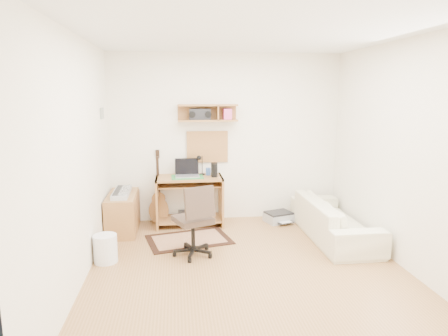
{
  "coord_description": "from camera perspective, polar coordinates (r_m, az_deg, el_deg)",
  "views": [
    {
      "loc": [
        -0.79,
        -4.24,
        1.99
      ],
      "look_at": [
        -0.15,
        1.05,
        1.0
      ],
      "focal_mm": 32.3,
      "sensor_mm": 36.0,
      "label": 1
    }
  ],
  "objects": [
    {
      "name": "waste_basket",
      "position": [
        5.09,
        -16.44,
        -10.88
      ],
      "size": [
        0.3,
        0.3,
        0.34
      ],
      "primitive_type": "cylinder",
      "rotation": [
        0.0,
        0.0,
        0.08
      ],
      "color": "white",
      "rests_on": "floor"
    },
    {
      "name": "right_wall",
      "position": [
        5.02,
        24.33,
        1.68
      ],
      "size": [
        0.01,
        4.0,
        2.6
      ],
      "primitive_type": "cube",
      "color": "white",
      "rests_on": "ground"
    },
    {
      "name": "printer",
      "position": [
        6.42,
        7.74,
        -6.82
      ],
      "size": [
        0.48,
        0.42,
        0.15
      ],
      "primitive_type": "cube",
      "rotation": [
        0.0,
        0.0,
        0.32
      ],
      "color": "#A5A8AA",
      "rests_on": "floor"
    },
    {
      "name": "rug",
      "position": [
        5.66,
        -4.98,
        -10.03
      ],
      "size": [
        1.24,
        0.97,
        0.01
      ],
      "primitive_type": "cube",
      "rotation": [
        0.0,
        0.0,
        0.23
      ],
      "color": "tan",
      "rests_on": "floor"
    },
    {
      "name": "laptop",
      "position": [
        6.05,
        -5.24,
        -0.03
      ],
      "size": [
        0.37,
        0.37,
        0.27
      ],
      "primitive_type": null,
      "rotation": [
        0.0,
        0.0,
        0.03
      ],
      "color": "silver",
      "rests_on": "desk"
    },
    {
      "name": "cork_board",
      "position": [
        6.29,
        -2.37,
        3.03
      ],
      "size": [
        0.64,
        0.03,
        0.49
      ],
      "primitive_type": "cube",
      "color": "#AE7C57",
      "rests_on": "back_wall"
    },
    {
      "name": "boombox",
      "position": [
        6.13,
        -3.44,
        7.61
      ],
      "size": [
        0.32,
        0.15,
        0.16
      ],
      "primitive_type": "cube",
      "color": "black",
      "rests_on": "wall_shelf"
    },
    {
      "name": "sofa",
      "position": [
        5.84,
        15.31,
        -6.1
      ],
      "size": [
        0.53,
        1.83,
        0.71
      ],
      "primitive_type": "imported",
      "rotation": [
        0.0,
        0.0,
        1.57
      ],
      "color": "beige",
      "rests_on": "floor"
    },
    {
      "name": "cabinet",
      "position": [
        6.09,
        -14.14,
        -6.16
      ],
      "size": [
        0.4,
        0.9,
        0.55
      ],
      "primitive_type": "cube",
      "color": "#A6703A",
      "rests_on": "floor"
    },
    {
      "name": "desk",
      "position": [
        6.18,
        -4.9,
        -4.66
      ],
      "size": [
        1.0,
        0.55,
        0.75
      ],
      "primitive_type": null,
      "color": "#A6703A",
      "rests_on": "floor"
    },
    {
      "name": "pencil_cup",
      "position": [
        6.2,
        -2.25,
        -0.5
      ],
      "size": [
        0.08,
        0.08,
        0.11
      ],
      "primitive_type": "cylinder",
      "color": "#35589F",
      "rests_on": "desk"
    },
    {
      "name": "speaker",
      "position": [
        6.05,
        -1.38,
        -0.26
      ],
      "size": [
        0.1,
        0.1,
        0.22
      ],
      "primitive_type": "cylinder",
      "color": "black",
      "rests_on": "desk"
    },
    {
      "name": "wall_photo",
      "position": [
        5.83,
        -16.88,
        7.42
      ],
      "size": [
        0.02,
        0.2,
        0.15
      ],
      "primitive_type": "cube",
      "color": "#4C8CBF",
      "rests_on": "left_wall"
    },
    {
      "name": "floor",
      "position": [
        4.75,
        3.42,
        -14.32
      ],
      "size": [
        3.6,
        4.0,
        0.01
      ],
      "primitive_type": "cube",
      "color": "#A27343",
      "rests_on": "ground"
    },
    {
      "name": "ceiling",
      "position": [
        4.36,
        3.81,
        18.62
      ],
      "size": [
        3.6,
        4.0,
        0.01
      ],
      "primitive_type": "cube",
      "color": "white",
      "rests_on": "ground"
    },
    {
      "name": "left_wall",
      "position": [
        4.42,
        -20.1,
        0.89
      ],
      "size": [
        0.01,
        4.0,
        2.6
      ],
      "primitive_type": "cube",
      "color": "white",
      "rests_on": "ground"
    },
    {
      "name": "task_chair",
      "position": [
        5.01,
        -4.43,
        -7.3
      ],
      "size": [
        0.61,
        0.61,
        0.92
      ],
      "primitive_type": null,
      "rotation": [
        0.0,
        0.0,
        0.39
      ],
      "color": "#382A21",
      "rests_on": "floor"
    },
    {
      "name": "desk_lamp",
      "position": [
        6.21,
        -3.11,
        0.43
      ],
      "size": [
        0.1,
        0.1,
        0.3
      ],
      "primitive_type": null,
      "color": "black",
      "rests_on": "desk"
    },
    {
      "name": "wall_shelf",
      "position": [
        6.14,
        -2.33,
        7.81
      ],
      "size": [
        0.9,
        0.25,
        0.26
      ],
      "primitive_type": "cube",
      "color": "#A6703A",
      "rests_on": "back_wall"
    },
    {
      "name": "music_keyboard",
      "position": [
        6.01,
        -14.27,
        -3.36
      ],
      "size": [
        0.22,
        0.71,
        0.06
      ],
      "primitive_type": "cube",
      "color": "#B2B5BA",
      "rests_on": "cabinet"
    },
    {
      "name": "guitar",
      "position": [
        6.27,
        -9.31,
        -2.68
      ],
      "size": [
        0.31,
        0.19,
        1.15
      ],
      "primitive_type": null,
      "rotation": [
        0.0,
        0.0,
        -0.0
      ],
      "color": "#A36832",
      "rests_on": "floor"
    },
    {
      "name": "back_wall",
      "position": [
        6.33,
        0.32,
        4.27
      ],
      "size": [
        3.6,
        0.01,
        2.6
      ],
      "primitive_type": "cube",
      "color": "white",
      "rests_on": "ground"
    }
  ]
}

